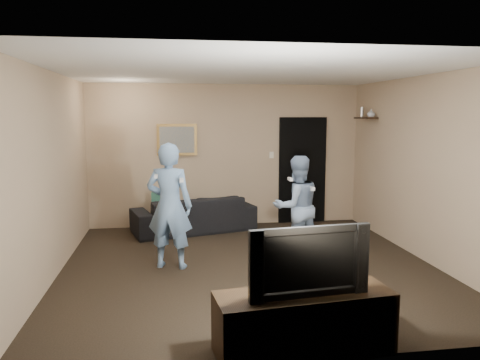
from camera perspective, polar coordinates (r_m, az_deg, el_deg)
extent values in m
plane|color=black|center=(6.49, 1.09, -10.47)|extent=(5.00, 5.00, 0.00)
cube|color=silver|center=(6.17, 1.15, 13.06)|extent=(5.00, 5.00, 0.04)
cube|color=tan|center=(8.66, -1.68, 3.01)|extent=(5.00, 0.04, 2.60)
cube|color=tan|center=(3.79, 7.54, -3.59)|extent=(5.00, 0.04, 2.60)
cube|color=tan|center=(6.28, -21.98, 0.51)|extent=(0.04, 5.00, 2.60)
cube|color=tan|center=(7.06, 21.55, 1.31)|extent=(0.04, 5.00, 2.60)
imported|color=black|center=(8.33, -5.65, -4.12)|extent=(2.26, 1.35, 0.62)
cube|color=#1B5245|center=(8.29, -9.06, -3.04)|extent=(0.48, 0.26, 0.46)
cube|color=olive|center=(8.55, -7.69, 4.89)|extent=(0.72, 0.05, 0.57)
cube|color=slate|center=(8.52, -7.69, 4.88)|extent=(0.62, 0.01, 0.47)
cube|color=black|center=(8.95, 7.60, 1.18)|extent=(0.90, 0.06, 2.00)
cube|color=silver|center=(8.78, 3.86, 3.06)|extent=(0.08, 0.02, 0.12)
cube|color=black|center=(8.58, 15.08, 7.31)|extent=(0.20, 0.60, 0.03)
imported|color=silver|center=(8.38, 15.70, 7.85)|extent=(0.15, 0.15, 0.14)
cylinder|color=silver|center=(8.74, 14.64, 8.02)|extent=(0.06, 0.06, 0.18)
cube|color=black|center=(4.31, 7.80, -16.88)|extent=(1.60, 0.66, 0.56)
imported|color=black|center=(4.10, 7.96, -9.46)|extent=(1.07, 0.25, 0.61)
imported|color=#6E92BE|center=(6.31, -8.59, -3.14)|extent=(0.71, 0.56, 1.69)
cube|color=white|center=(6.03, -10.19, 0.46)|extent=(0.04, 0.14, 0.04)
cube|color=white|center=(6.03, -7.14, -0.01)|extent=(0.05, 0.09, 0.05)
imported|color=#7B92B3|center=(6.80, 6.92, -3.24)|extent=(0.81, 0.69, 1.47)
cube|color=white|center=(6.47, 6.14, 0.10)|extent=(0.04, 0.14, 0.04)
cube|color=white|center=(6.58, 8.82, -1.05)|extent=(0.05, 0.09, 0.05)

